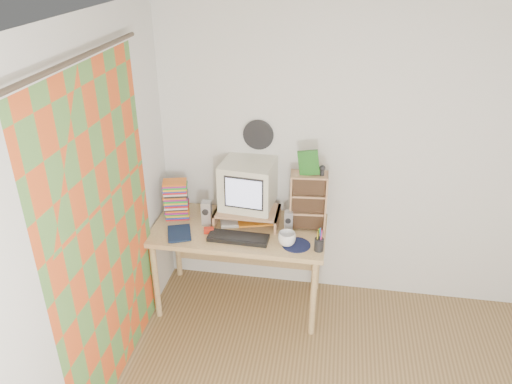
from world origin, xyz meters
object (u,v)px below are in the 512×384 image
(diary, at_px, (168,233))
(keyboard, at_px, (238,238))
(cd_rack, at_px, (308,201))
(mug, at_px, (287,239))
(dvd_stack, at_px, (176,203))
(crt_monitor, at_px, (247,186))
(desk, at_px, (241,238))

(diary, bearing_deg, keyboard, -15.93)
(cd_rack, xyz_separation_m, mug, (-0.13, -0.29, -0.19))
(mug, bearing_deg, keyboard, 178.30)
(keyboard, xyz_separation_m, dvd_stack, (-0.58, 0.26, 0.12))
(keyboard, bearing_deg, mug, -0.03)
(cd_rack, bearing_deg, keyboard, -156.43)
(diary, bearing_deg, cd_rack, -3.32)
(crt_monitor, bearing_deg, keyboard, -86.81)
(crt_monitor, bearing_deg, diary, -142.68)
(crt_monitor, distance_m, keyboard, 0.44)
(mug, distance_m, diary, 0.94)
(dvd_stack, bearing_deg, mug, -30.77)
(crt_monitor, xyz_separation_m, dvd_stack, (-0.59, -0.06, -0.18))
(keyboard, bearing_deg, cd_rack, 29.92)
(desk, xyz_separation_m, diary, (-0.53, -0.27, 0.16))
(desk, bearing_deg, cd_rack, 4.56)
(keyboard, relative_size, mug, 3.48)
(dvd_stack, distance_m, cd_rack, 1.09)
(keyboard, height_order, dvd_stack, dvd_stack)
(cd_rack, height_order, diary, cd_rack)
(desk, relative_size, mug, 10.29)
(keyboard, bearing_deg, diary, -174.90)
(mug, bearing_deg, dvd_stack, 164.11)
(crt_monitor, xyz_separation_m, mug, (0.37, -0.33, -0.26))
(dvd_stack, bearing_deg, diary, -101.92)
(desk, distance_m, cd_rack, 0.66)
(mug, height_order, diary, mug)
(desk, height_order, mug, mug)
(cd_rack, relative_size, diary, 2.18)
(crt_monitor, distance_m, cd_rack, 0.50)
(crt_monitor, bearing_deg, mug, -36.15)
(keyboard, xyz_separation_m, diary, (-0.56, -0.03, 0.01))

